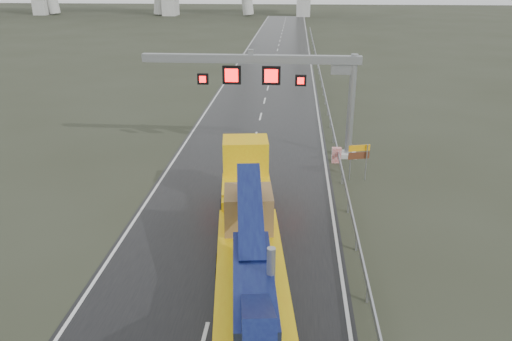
# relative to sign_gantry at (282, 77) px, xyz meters

# --- Properties ---
(ground) EXTENTS (400.00, 400.00, 0.00)m
(ground) POSITION_rel_sign_gantry_xyz_m (-2.10, -17.99, -5.61)
(ground) COLOR #2C2F21
(ground) RESTS_ON ground
(road) EXTENTS (11.00, 200.00, 0.02)m
(road) POSITION_rel_sign_gantry_xyz_m (-2.10, 22.01, -5.60)
(road) COLOR black
(road) RESTS_ON ground
(guardrail) EXTENTS (0.20, 140.00, 1.40)m
(guardrail) POSITION_rel_sign_gantry_xyz_m (4.00, 12.01, -4.91)
(guardrail) COLOR #93959C
(guardrail) RESTS_ON ground
(sign_gantry) EXTENTS (14.90, 1.20, 7.42)m
(sign_gantry) POSITION_rel_sign_gantry_xyz_m (0.00, 0.00, 0.00)
(sign_gantry) COLOR #B6B6B1
(sign_gantry) RESTS_ON ground
(heavy_haul_truck) EXTENTS (4.94, 19.11, 4.45)m
(heavy_haul_truck) POSITION_rel_sign_gantry_xyz_m (-0.92, -14.50, -3.89)
(heavy_haul_truck) COLOR yellow
(heavy_haul_truck) RESTS_ON ground
(exit_sign_pair) EXTENTS (1.34, 0.42, 2.35)m
(exit_sign_pair) POSITION_rel_sign_gantry_xyz_m (5.00, -4.26, -3.97)
(exit_sign_pair) COLOR #979B9F
(exit_sign_pair) RESTS_ON ground
(striped_barrier) EXTENTS (0.65, 0.37, 1.07)m
(striped_barrier) POSITION_rel_sign_gantry_xyz_m (3.90, -1.28, -5.08)
(striped_barrier) COLOR red
(striped_barrier) RESTS_ON ground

